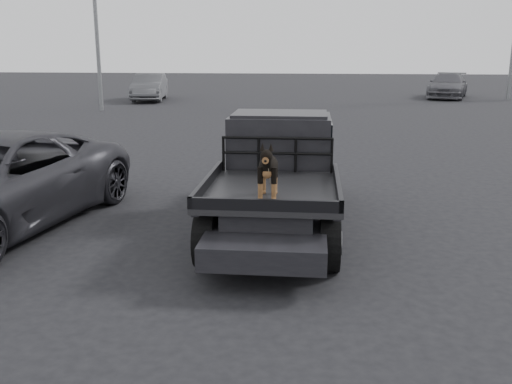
# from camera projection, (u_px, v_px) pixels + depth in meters

# --- Properties ---
(ground) EXTENTS (120.00, 120.00, 0.00)m
(ground) POSITION_uv_depth(u_px,v_px,m) (202.00, 285.00, 7.14)
(ground) COLOR black
(ground) RESTS_ON ground
(flatbed_ute) EXTENTS (2.00, 5.40, 0.92)m
(flatbed_ute) POSITION_uv_depth(u_px,v_px,m) (276.00, 202.00, 9.22)
(flatbed_ute) COLOR black
(flatbed_ute) RESTS_ON ground
(ute_cab) EXTENTS (1.72, 1.30, 0.88)m
(ute_cab) POSITION_uv_depth(u_px,v_px,m) (280.00, 138.00, 9.91)
(ute_cab) COLOR black
(ute_cab) RESTS_ON flatbed_ute
(headache_rack) EXTENTS (1.80, 0.08, 0.55)m
(headache_rack) POSITION_uv_depth(u_px,v_px,m) (277.00, 155.00, 9.23)
(headache_rack) COLOR black
(headache_rack) RESTS_ON flatbed_ute
(dog) EXTENTS (0.32, 0.60, 0.74)m
(dog) POSITION_uv_depth(u_px,v_px,m) (268.00, 170.00, 7.63)
(dog) COLOR black
(dog) RESTS_ON flatbed_ute
(distant_car_a) EXTENTS (2.24, 4.70, 1.49)m
(distant_car_a) POSITION_uv_depth(u_px,v_px,m) (150.00, 87.00, 31.78)
(distant_car_a) COLOR #4E4F53
(distant_car_a) RESTS_ON ground
(distant_car_b) EXTENTS (3.37, 5.31, 1.43)m
(distant_car_b) POSITION_uv_depth(u_px,v_px,m) (448.00, 86.00, 33.46)
(distant_car_b) COLOR #4F4F55
(distant_car_b) RESTS_ON ground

